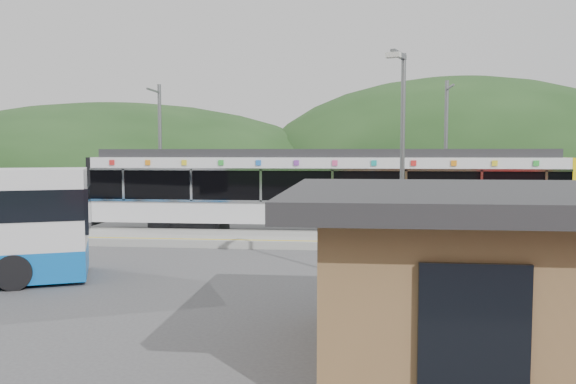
# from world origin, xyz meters

# --- Properties ---
(ground) EXTENTS (120.00, 120.00, 0.00)m
(ground) POSITION_xyz_m (0.00, 0.00, 0.00)
(ground) COLOR #4C4C4F
(ground) RESTS_ON ground
(hills) EXTENTS (146.00, 149.00, 26.00)m
(hills) POSITION_xyz_m (6.19, 5.29, 0.00)
(hills) COLOR #1E3D19
(hills) RESTS_ON ground
(platform) EXTENTS (26.00, 3.20, 0.30)m
(platform) POSITION_xyz_m (0.00, 3.30, 0.15)
(platform) COLOR #9E9E99
(platform) RESTS_ON ground
(yellow_line) EXTENTS (26.00, 0.10, 0.01)m
(yellow_line) POSITION_xyz_m (0.00, 2.00, 0.30)
(yellow_line) COLOR yellow
(yellow_line) RESTS_ON platform
(train) EXTENTS (20.44, 3.01, 3.74)m
(train) POSITION_xyz_m (1.26, 6.00, 2.06)
(train) COLOR black
(train) RESTS_ON ground
(catenary_mast_west) EXTENTS (0.18, 1.80, 7.00)m
(catenary_mast_west) POSITION_xyz_m (-7.00, 8.56, 3.65)
(catenary_mast_west) COLOR slate
(catenary_mast_west) RESTS_ON ground
(catenary_mast_east) EXTENTS (0.18, 1.80, 7.00)m
(catenary_mast_east) POSITION_xyz_m (7.00, 8.56, 3.65)
(catenary_mast_east) COLOR slate
(catenary_mast_east) RESTS_ON ground
(station_shelter) EXTENTS (9.20, 6.20, 3.00)m
(station_shelter) POSITION_xyz_m (6.00, -9.01, 1.55)
(station_shelter) COLOR brown
(station_shelter) RESTS_ON ground
(lamp_post) EXTENTS (0.48, 1.13, 6.13)m
(lamp_post) POSITION_xyz_m (3.79, -4.15, 3.66)
(lamp_post) COLOR slate
(lamp_post) RESTS_ON ground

